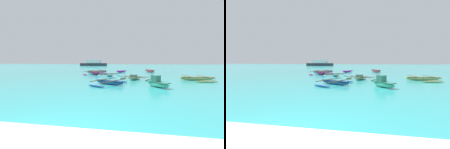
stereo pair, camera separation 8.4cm
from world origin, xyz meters
TOP-DOWN VIEW (x-y plane):
  - ground_plane at (0.00, 0.00)m, footprint 240.00×240.00m
  - moored_boat_0 at (-4.65, 20.38)m, footprint 4.15×3.96m
  - moored_boat_1 at (-5.19, 23.74)m, footprint 4.33×4.79m
  - moored_boat_2 at (-0.35, 10.46)m, footprint 3.31×4.28m
  - moored_boat_3 at (-1.03, 26.58)m, footprint 2.17×2.51m
  - moored_boat_4 at (3.89, 9.68)m, footprint 1.92×2.19m
  - moored_boat_5 at (8.92, 15.22)m, footprint 3.93×4.29m
  - moored_boat_6 at (1.87, 14.71)m, footprint 3.75×2.83m
  - moored_boat_7 at (-1.90, 18.23)m, footprint 3.69×3.05m
  - moored_boat_8 at (4.63, 27.82)m, footprint 1.89×3.52m
  - distant_ferry at (-19.84, 69.84)m, footprint 13.40×2.95m

SIDE VIEW (x-z plane):
  - ground_plane at x=0.00m, z-range 0.00..0.00m
  - moored_boat_7 at x=-1.90m, z-range -0.01..0.36m
  - moored_boat_3 at x=-1.03m, z-range 0.02..0.36m
  - moored_boat_6 at x=1.87m, z-range -0.11..0.52m
  - moored_boat_2 at x=-0.35m, z-range -0.02..0.43m
  - moored_boat_5 at x=8.92m, z-range -0.02..0.45m
  - moored_boat_1 at x=-5.19m, z-range -0.02..0.52m
  - moored_boat_0 at x=-4.65m, z-range -0.01..0.54m
  - moored_boat_8 at x=4.63m, z-range 0.03..0.52m
  - moored_boat_4 at x=3.89m, z-range -0.15..0.84m
  - distant_ferry at x=-19.84m, z-range -0.27..2.67m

